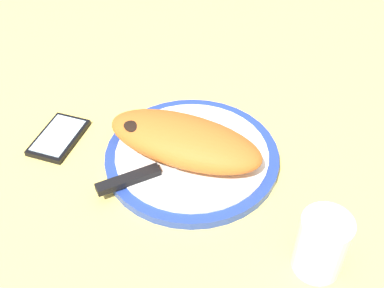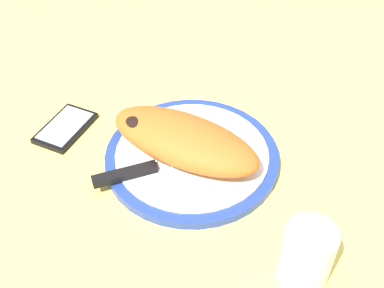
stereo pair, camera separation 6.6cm
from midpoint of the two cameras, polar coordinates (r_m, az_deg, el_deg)
ground_plane at (r=86.82cm, az=-2.19°, el=-2.65°), size 150.00×150.00×3.00cm
plate at (r=85.11cm, az=-2.23°, el=-1.53°), size 30.02×30.02×1.85cm
calzone at (r=82.13cm, az=-3.25°, el=0.33°), size 28.65×16.17×6.20cm
fork at (r=90.13cm, az=-1.15°, el=2.58°), size 17.42×2.96×0.40cm
knife at (r=80.90cm, az=-7.86°, el=-3.57°), size 19.46×15.97×1.20cm
smartphone at (r=93.41cm, az=-17.08°, el=0.81°), size 8.27×12.16×1.16cm
water_glass at (r=70.43cm, az=12.06°, el=-11.73°), size 7.06×7.06×9.82cm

